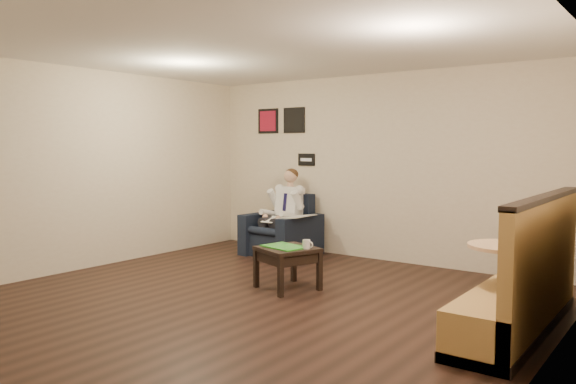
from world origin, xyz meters
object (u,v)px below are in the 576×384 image
Objects in this scene: armchair at (281,225)px; cafe_table at (504,289)px; side_table at (287,268)px; seated_man at (276,215)px; banquette at (517,263)px; green_folder at (284,246)px; smartphone at (302,246)px; coffee_mug at (306,244)px.

cafe_table is at bearing -21.25° from armchair.
cafe_table is (2.55, -0.11, 0.16)m from side_table.
seated_man is 4.27m from banquette.
banquette reaches higher than green_folder.
smartphone is (1.48, -1.53, 0.04)m from armchair.
armchair is at bearing 155.48° from cafe_table.
armchair is 1.19× the size of cafe_table.
smartphone is at bearing -40.00° from seated_man.
cafe_table is (-0.07, -0.17, -0.22)m from banquette.
banquette is (2.62, 0.05, 0.38)m from side_table.
green_folder is 3.21× the size of smartphone.
coffee_mug is at bearing 179.93° from banquette.
seated_man is 12.18× the size of coffee_mug.
green_folder is at bearing 177.73° from cafe_table.
green_folder is 0.22m from smartphone.
side_table is 2.65m from banquette.
side_table is 0.26m from green_folder.
cafe_table reaches higher than side_table.
smartphone is at bearing 46.00° from green_folder.
banquette is (4.00, -1.50, -0.02)m from seated_man.
coffee_mug reaches higher than green_folder.
cafe_table reaches higher than smartphone.
side_table is 3.93× the size of smartphone.
seated_man is 2.20m from coffee_mug.
side_table is at bearing -178.80° from banquette.
green_folder reaches higher than smartphone.
coffee_mug is 0.04× the size of banquette.
coffee_mug is (1.61, -1.62, 0.08)m from armchair.
banquette reaches higher than side_table.
green_folder is at bearing -103.96° from smartphone.
coffee_mug is at bearing -7.10° from smartphone.
seated_man reaches higher than banquette.
armchair is 6.23× the size of smartphone.
seated_man is at bearing 137.17° from coffee_mug.
seated_man is (-0.01, -0.12, 0.18)m from armchair.
armchair is at bearing 164.22° from smartphone.
seated_man is 2.11m from side_table.
seated_man is 2.06m from green_folder.
side_table is 5.79× the size of coffee_mug.
side_table is at bearing -166.34° from coffee_mug.
armchair reaches higher than cafe_table.
cafe_table is (2.32, -0.17, -0.15)m from coffee_mug.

